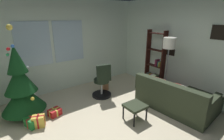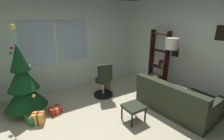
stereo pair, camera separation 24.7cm
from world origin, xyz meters
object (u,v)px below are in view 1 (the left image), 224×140
object	(u,v)px
holiday_tree	(21,88)
floor_lamp	(169,49)
gift_box_green	(33,122)
office_chair	(102,84)
potted_plant	(104,82)
footstool	(135,107)
gift_box_gold	(39,121)
bookshelf	(155,64)
couch	(179,98)
gift_box_red	(55,112)

from	to	relation	value
holiday_tree	floor_lamp	size ratio (longest dim) A/B	1.21
gift_box_green	office_chair	world-z (taller)	office_chair
potted_plant	footstool	bearing A→B (deg)	-100.59
office_chair	gift_box_gold	bearing A→B (deg)	-169.49
holiday_tree	bookshelf	bearing A→B (deg)	-11.49
gift_box_green	bookshelf	world-z (taller)	bookshelf
gift_box_green	bookshelf	xyz separation A→B (m)	(3.61, -0.21, 0.72)
gift_box_green	couch	bearing A→B (deg)	-24.32
footstool	potted_plant	bearing A→B (deg)	79.41
gift_box_green	holiday_tree	bearing A→B (deg)	95.53
couch	gift_box_gold	size ratio (longest dim) A/B	6.32
footstool	floor_lamp	xyz separation A→B (m)	(1.36, 0.24, 1.11)
gift_box_green	floor_lamp	size ratio (longest dim) A/B	0.21
holiday_tree	gift_box_gold	bearing A→B (deg)	-76.72
bookshelf	floor_lamp	size ratio (longest dim) A/B	1.07
footstool	gift_box_gold	distance (m)	2.09
footstool	gift_box_gold	xyz separation A→B (m)	(-1.82, 1.02, -0.20)
couch	gift_box_gold	bearing A→B (deg)	156.48
gift_box_red	floor_lamp	world-z (taller)	floor_lamp
holiday_tree	gift_box_gold	world-z (taller)	holiday_tree
gift_box_gold	office_chair	distance (m)	1.87
gift_box_red	potted_plant	xyz separation A→B (m)	(1.73, 0.49, 0.17)
footstool	office_chair	bearing A→B (deg)	89.62
footstool	gift_box_green	size ratio (longest dim) A/B	1.22
gift_box_green	gift_box_red	bearing A→B (deg)	12.69
floor_lamp	gift_box_green	bearing A→B (deg)	164.96
holiday_tree	gift_box_green	distance (m)	0.81
footstool	bookshelf	size ratio (longest dim) A/B	0.23
bookshelf	holiday_tree	bearing A→B (deg)	168.51
holiday_tree	potted_plant	world-z (taller)	holiday_tree
office_chair	bookshelf	xyz separation A→B (m)	(1.69, -0.46, 0.43)
holiday_tree	gift_box_gold	size ratio (longest dim) A/B	7.09
gift_box_gold	office_chair	size ratio (longest dim) A/B	0.30
gift_box_red	office_chair	bearing A→B (deg)	5.31
gift_box_red	bookshelf	world-z (taller)	bookshelf
holiday_tree	floor_lamp	distance (m)	3.68
couch	holiday_tree	world-z (taller)	holiday_tree
holiday_tree	gift_box_red	xyz separation A→B (m)	(0.55, -0.42, -0.63)
footstool	office_chair	size ratio (longest dim) A/B	0.44
couch	potted_plant	distance (m)	2.21
holiday_tree	footstool	bearing A→B (deg)	-40.01
gift_box_green	bookshelf	bearing A→B (deg)	-3.35
couch	floor_lamp	size ratio (longest dim) A/B	1.08
footstool	gift_box_red	world-z (taller)	footstool
office_chair	couch	bearing A→B (deg)	-53.85
office_chair	bookshelf	bearing A→B (deg)	-15.08
gift_box_gold	potted_plant	bearing A→B (deg)	17.98
bookshelf	gift_box_gold	bearing A→B (deg)	178.09
footstool	holiday_tree	xyz separation A→B (m)	(-1.96, 1.65, 0.39)
holiday_tree	bookshelf	distance (m)	3.74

